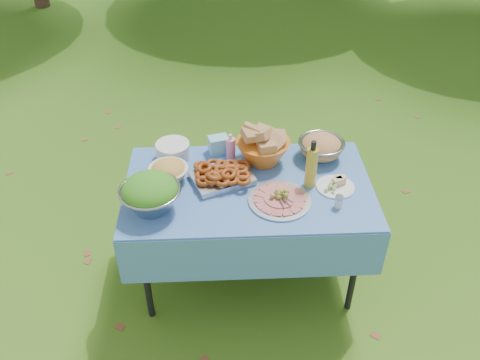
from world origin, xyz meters
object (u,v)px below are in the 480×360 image
(bread_bowl, at_px, (263,146))
(oil_bottle, at_px, (312,164))
(salad_bowl, at_px, (150,193))
(plate_stack, at_px, (173,151))
(pasta_bowl_steel, at_px, (321,147))
(picnic_table, at_px, (248,232))
(charcuterie_platter, at_px, (280,196))

(bread_bowl, bearing_deg, oil_bottle, -45.44)
(salad_bowl, xyz_separation_m, plate_stack, (0.09, 0.49, -0.06))
(oil_bottle, bearing_deg, salad_bowl, -169.17)
(bread_bowl, xyz_separation_m, pasta_bowl_steel, (0.37, 0.02, -0.04))
(oil_bottle, bearing_deg, bread_bowl, 134.56)
(picnic_table, bearing_deg, charcuterie_platter, -42.44)
(charcuterie_platter, bearing_deg, salad_bowl, -177.44)
(plate_stack, distance_m, pasta_bowl_steel, 0.94)
(bread_bowl, relative_size, charcuterie_platter, 0.94)
(picnic_table, xyz_separation_m, oil_bottle, (0.36, -0.01, 0.53))
(salad_bowl, height_order, bread_bowl, bread_bowl)
(salad_bowl, bearing_deg, charcuterie_platter, 2.56)
(picnic_table, distance_m, salad_bowl, 0.76)
(salad_bowl, distance_m, oil_bottle, 0.93)
(plate_stack, bearing_deg, pasta_bowl_steel, -1.99)
(charcuterie_platter, bearing_deg, oil_bottle, 36.41)
(pasta_bowl_steel, bearing_deg, salad_bowl, -155.77)
(charcuterie_platter, distance_m, oil_bottle, 0.26)
(oil_bottle, bearing_deg, plate_stack, 158.74)
(picnic_table, distance_m, charcuterie_platter, 0.48)
(salad_bowl, relative_size, bread_bowl, 1.00)
(salad_bowl, bearing_deg, bread_bowl, 33.71)
(pasta_bowl_steel, bearing_deg, plate_stack, 178.01)
(picnic_table, xyz_separation_m, pasta_bowl_steel, (0.47, 0.28, 0.46))
(pasta_bowl_steel, distance_m, oil_bottle, 0.32)
(salad_bowl, relative_size, plate_stack, 1.58)
(picnic_table, height_order, salad_bowl, salad_bowl)
(plate_stack, distance_m, bread_bowl, 0.57)
(picnic_table, height_order, charcuterie_platter, charcuterie_platter)
(charcuterie_platter, xyz_separation_m, oil_bottle, (0.19, 0.14, 0.11))
(charcuterie_platter, height_order, oil_bottle, oil_bottle)
(bread_bowl, distance_m, oil_bottle, 0.37)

